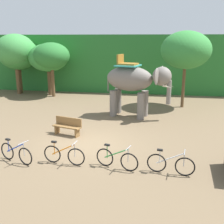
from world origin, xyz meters
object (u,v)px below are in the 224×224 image
at_px(bike_blue, 16,153).
at_px(bike_orange, 64,155).
at_px(tree_far_left, 48,58).
at_px(tree_left, 16,51).
at_px(elephant, 135,81).
at_px(wooden_bench, 68,126).
at_px(bike_white, 170,164).
at_px(tree_center_left, 186,50).
at_px(bike_green, 117,159).
at_px(tree_center, 51,56).
at_px(tree_right, 18,54).

xyz_separation_m(bike_blue, bike_orange, (1.91, 0.14, 0.00)).
bearing_deg(tree_far_left, bike_orange, -66.37).
relative_size(tree_left, bike_blue, 3.13).
bearing_deg(elephant, wooden_bench, -127.91).
bearing_deg(wooden_bench, bike_white, -34.30).
bearing_deg(tree_center_left, tree_left, 169.32).
distance_m(tree_left, bike_orange, 15.48).
relative_size(bike_blue, bike_green, 0.98).
bearing_deg(bike_white, tree_far_left, 126.75).
xyz_separation_m(bike_green, wooden_bench, (-2.96, 3.24, 0.09)).
bearing_deg(wooden_bench, elephant, 52.09).
bearing_deg(wooden_bench, tree_left, 128.55).
bearing_deg(tree_left, bike_blue, -63.06).
bearing_deg(tree_left, tree_center, -9.94).
bearing_deg(wooden_bench, tree_right, 127.24).
bearing_deg(bike_blue, tree_center_left, 54.65).
bearing_deg(bike_blue, tree_center, 104.26).
bearing_deg(tree_right, tree_center, -17.07).
relative_size(tree_right, tree_center_left, 0.92).
bearing_deg(bike_orange, bike_green, -1.26).
relative_size(tree_right, tree_far_left, 1.12).
height_order(bike_blue, bike_white, same).
relative_size(tree_center, bike_orange, 2.57).
relative_size(tree_left, elephant, 1.19).
distance_m(tree_center_left, wooden_bench, 9.83).
bearing_deg(bike_white, tree_center, 126.58).
relative_size(tree_left, bike_white, 2.98).
relative_size(tree_right, tree_center, 1.10).
relative_size(tree_right, bike_green, 2.91).
bearing_deg(tree_far_left, bike_white, -53.25).
bearing_deg(bike_blue, elephant, 60.83).
relative_size(tree_center, tree_center_left, 0.84).
height_order(tree_right, wooden_bench, tree_right).
relative_size(tree_far_left, bike_blue, 2.66).
height_order(tree_far_left, bike_orange, tree_far_left).
height_order(tree_right, tree_far_left, tree_right).
distance_m(tree_left, tree_center_left, 13.91).
distance_m(tree_right, bike_blue, 14.98).
distance_m(tree_far_left, wooden_bench, 10.83).
xyz_separation_m(tree_center, bike_white, (9.02, -12.15, -2.93)).
distance_m(tree_right, bike_green, 17.00).
bearing_deg(tree_far_left, bike_green, -59.09).
bearing_deg(bike_green, bike_orange, 178.74).
bearing_deg(tree_right, bike_white, -46.77).
relative_size(tree_center, elephant, 1.03).
bearing_deg(wooden_bench, bike_green, -47.58).
xyz_separation_m(tree_center_left, bike_orange, (-5.29, -10.01, -3.55)).
distance_m(bike_orange, bike_green, 2.07).
bearing_deg(bike_green, tree_center_left, 72.21).
bearing_deg(tree_left, bike_green, -50.41).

